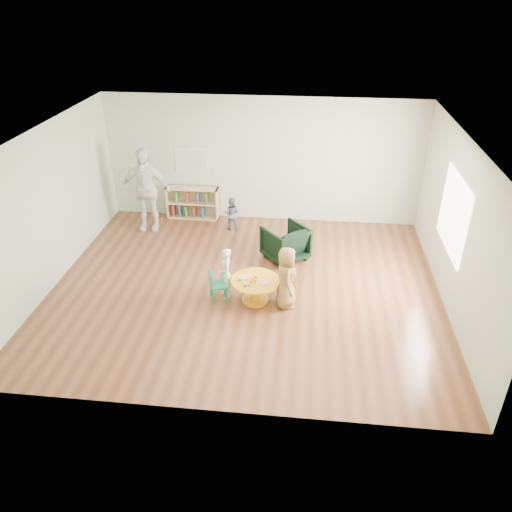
% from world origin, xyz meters
% --- Properties ---
extents(room, '(7.10, 7.00, 2.80)m').
position_xyz_m(room, '(0.01, 0.00, 1.89)').
color(room, brown).
rests_on(room, ground).
extents(activity_table, '(0.85, 0.85, 0.47)m').
position_xyz_m(activity_table, '(0.23, -0.42, 0.29)').
color(activity_table, '#F1A814').
rests_on(activity_table, ground).
extents(kid_chair_left, '(0.39, 0.39, 0.58)m').
position_xyz_m(kid_chair_left, '(-0.46, -0.44, 0.31)').
color(kid_chair_left, '#188661').
rests_on(kid_chair_left, ground).
extents(kid_chair_right, '(0.37, 0.37, 0.58)m').
position_xyz_m(kid_chair_right, '(0.79, -0.29, 0.31)').
color(kid_chair_right, '#F1A814').
rests_on(kid_chair_right, ground).
extents(bookshelf, '(1.20, 0.30, 0.75)m').
position_xyz_m(bookshelf, '(-1.61, 2.86, 0.37)').
color(bookshelf, tan).
rests_on(bookshelf, ground).
extents(alphabet_poster, '(0.74, 0.01, 0.54)m').
position_xyz_m(alphabet_poster, '(-1.60, 2.98, 1.35)').
color(alphabet_poster, white).
rests_on(alphabet_poster, ground).
extents(armchair, '(1.07, 1.07, 0.70)m').
position_xyz_m(armchair, '(0.65, 1.14, 0.35)').
color(armchair, black).
rests_on(armchair, ground).
extents(child_left, '(0.32, 0.40, 0.94)m').
position_xyz_m(child_left, '(-0.29, -0.34, 0.47)').
color(child_left, white).
rests_on(child_left, ground).
extents(child_right, '(0.43, 0.59, 1.12)m').
position_xyz_m(child_right, '(0.76, -0.50, 0.56)').
color(child_right, yellow).
rests_on(child_right, ground).
extents(toddler, '(0.38, 0.31, 0.75)m').
position_xyz_m(toddler, '(-0.61, 2.33, 0.38)').
color(toddler, '#161A37').
rests_on(toddler, ground).
extents(adult_caretaker, '(1.12, 0.53, 1.85)m').
position_xyz_m(adult_caretaker, '(-2.46, 2.16, 0.93)').
color(adult_caretaker, white).
rests_on(adult_caretaker, ground).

